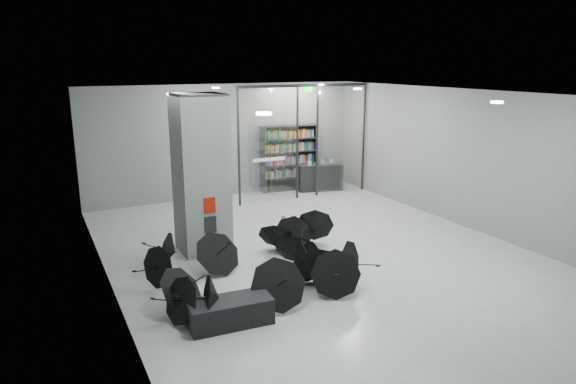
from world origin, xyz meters
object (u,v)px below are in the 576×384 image
column (201,174)px  bench (230,312)px  bookshelf (289,158)px  umbrella_cluster (263,269)px  shop_counter (319,177)px

column → bench: column is taller
bookshelf → umbrella_cluster: 8.56m
shop_counter → umbrella_cluster: (-5.38, -6.73, -0.18)m
shop_counter → umbrella_cluster: size_ratio=0.29×
bookshelf → umbrella_cluster: bearing=-116.2°
bookshelf → shop_counter: size_ratio=1.48×
bench → column: bearing=83.1°
column → bookshelf: column is taller
shop_counter → bench: bearing=-115.7°
column → bookshelf: 6.87m
bench → shop_counter: (6.69, 8.17, 0.25)m
bookshelf → shop_counter: (1.01, -0.58, -0.73)m
bench → shop_counter: 10.57m
bookshelf → bench: bearing=-118.4°
bench → bookshelf: size_ratio=0.63×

